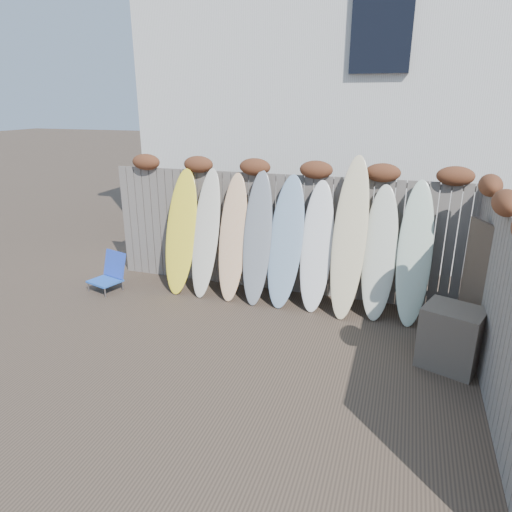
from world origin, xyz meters
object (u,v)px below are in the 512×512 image
(beach_chair, at_px, (110,273))
(surfboard_0, at_px, (181,232))
(lattice_panel, at_px, (486,295))
(wooden_crate, at_px, (451,337))

(beach_chair, distance_m, surfboard_0, 1.46)
(lattice_panel, xyz_separation_m, surfboard_0, (-4.59, 0.85, 0.17))
(beach_chair, xyz_separation_m, wooden_crate, (5.41, -0.77, 0.09))
(beach_chair, xyz_separation_m, surfboard_0, (1.19, 0.44, 0.72))
(wooden_crate, bearing_deg, beach_chair, 171.87)
(beach_chair, distance_m, wooden_crate, 5.46)
(beach_chair, height_order, surfboard_0, surfboard_0)
(wooden_crate, height_order, lattice_panel, lattice_panel)
(wooden_crate, relative_size, surfboard_0, 0.36)
(beach_chair, relative_size, surfboard_0, 0.30)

